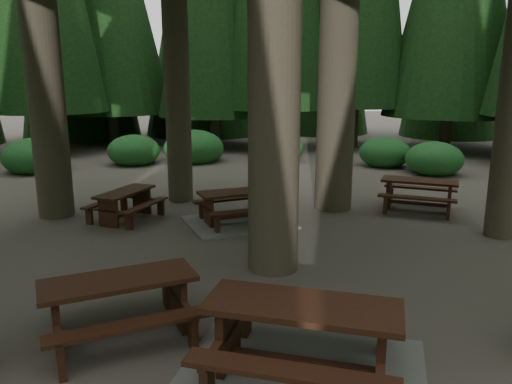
{
  "coord_description": "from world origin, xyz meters",
  "views": [
    {
      "loc": [
        0.55,
        -7.81,
        3.19
      ],
      "look_at": [
        0.51,
        1.2,
        1.1
      ],
      "focal_mm": 35.0,
      "sensor_mm": 36.0,
      "label": 1
    }
  ],
  "objects_px": {
    "picnic_table_c": "(238,213)",
    "picnic_table_d": "(419,190)",
    "picnic_table_e": "(120,298)",
    "picnic_table_b": "(126,201)",
    "picnic_table_a": "(302,353)"
  },
  "relations": [
    {
      "from": "picnic_table_c",
      "to": "picnic_table_d",
      "type": "height_order",
      "value": "picnic_table_d"
    },
    {
      "from": "picnic_table_d",
      "to": "picnic_table_e",
      "type": "relative_size",
      "value": 0.94
    },
    {
      "from": "picnic_table_e",
      "to": "picnic_table_c",
      "type": "bearing_deg",
      "value": 51.01
    },
    {
      "from": "picnic_table_b",
      "to": "picnic_table_d",
      "type": "bearing_deg",
      "value": -61.67
    },
    {
      "from": "picnic_table_a",
      "to": "picnic_table_b",
      "type": "height_order",
      "value": "picnic_table_a"
    },
    {
      "from": "picnic_table_d",
      "to": "picnic_table_e",
      "type": "xyz_separation_m",
      "value": [
        -5.6,
        -6.13,
        0.03
      ]
    },
    {
      "from": "picnic_table_c",
      "to": "picnic_table_a",
      "type": "bearing_deg",
      "value": -103.98
    },
    {
      "from": "picnic_table_b",
      "to": "picnic_table_e",
      "type": "distance_m",
      "value": 5.45
    },
    {
      "from": "picnic_table_b",
      "to": "picnic_table_d",
      "type": "height_order",
      "value": "picnic_table_d"
    },
    {
      "from": "picnic_table_a",
      "to": "picnic_table_c",
      "type": "distance_m",
      "value": 5.93
    },
    {
      "from": "picnic_table_c",
      "to": "picnic_table_d",
      "type": "xyz_separation_m",
      "value": [
        4.34,
        1.14,
        0.26
      ]
    },
    {
      "from": "picnic_table_b",
      "to": "picnic_table_a",
      "type": "bearing_deg",
      "value": -129.18
    },
    {
      "from": "picnic_table_a",
      "to": "picnic_table_b",
      "type": "xyz_separation_m",
      "value": [
        -3.48,
        6.15,
        0.13
      ]
    },
    {
      "from": "picnic_table_a",
      "to": "picnic_table_d",
      "type": "distance_m",
      "value": 7.8
    },
    {
      "from": "picnic_table_d",
      "to": "picnic_table_e",
      "type": "bearing_deg",
      "value": -111.14
    }
  ]
}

